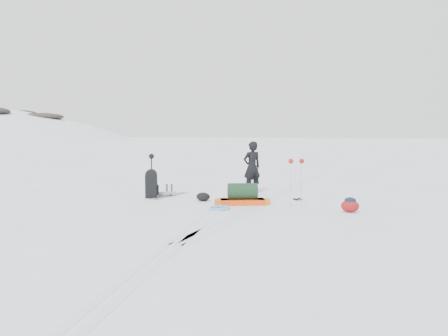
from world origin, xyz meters
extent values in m
plane|color=white|center=(0.00, 0.00, 0.00)|extent=(200.00, 200.00, 0.00)
ellipsoid|color=black|center=(-61.00, 64.00, 5.45)|extent=(7.80, 6.00, 1.32)
ellipsoid|color=black|center=(-50.00, 57.00, 4.46)|extent=(8.32, 6.40, 1.41)
cube|color=silver|center=(-0.12, 0.00, 0.00)|extent=(1.40, 17.97, 0.01)
cube|color=silver|center=(0.12, 0.00, 0.00)|extent=(1.40, 17.97, 0.01)
cube|color=silver|center=(1.28, 2.00, 0.00)|extent=(2.09, 13.88, 0.01)
cube|color=silver|center=(1.52, 2.00, 0.00)|extent=(2.09, 13.88, 0.01)
imported|color=black|center=(0.42, 1.82, 0.84)|extent=(0.73, 0.71, 1.68)
cube|color=#EB430D|center=(0.61, -0.43, 0.08)|extent=(1.31, 0.86, 0.15)
cylinder|color=orange|center=(1.13, -0.26, 0.08)|extent=(0.56, 0.56, 0.15)
cylinder|color=#D05A0C|center=(0.08, -0.61, 0.08)|extent=(0.56, 0.56, 0.15)
cylinder|color=black|center=(0.61, -0.43, 0.37)|extent=(0.90, 0.68, 0.44)
cube|color=black|center=(-2.31, 0.00, 0.34)|extent=(0.40, 0.34, 0.69)
cylinder|color=black|center=(-2.31, 0.00, 0.71)|extent=(0.39, 0.33, 0.33)
cube|color=black|center=(-2.15, 0.07, 0.25)|extent=(0.13, 0.19, 0.29)
cylinder|color=slate|center=(-1.98, 0.41, 0.07)|extent=(0.53, 0.41, 0.15)
cylinder|color=black|center=(-2.36, 0.17, 0.62)|extent=(0.03, 0.03, 1.24)
cylinder|color=black|center=(-2.34, 0.09, 0.62)|extent=(0.03, 0.03, 1.24)
torus|color=black|center=(-2.36, 0.17, 0.10)|extent=(0.11, 0.11, 0.01)
torus|color=black|center=(-2.34, 0.09, 0.10)|extent=(0.11, 0.11, 0.01)
sphere|color=black|center=(-2.35, 0.12, 1.26)|extent=(0.16, 0.16, 0.16)
cylinder|color=silver|center=(1.93, -0.57, 0.61)|extent=(0.03, 0.03, 1.21)
cylinder|color=silver|center=(2.21, -0.50, 0.61)|extent=(0.03, 0.03, 1.21)
torus|color=silver|center=(1.93, -0.57, 0.09)|extent=(0.11, 0.11, 0.01)
torus|color=#A5A7AC|center=(2.21, -0.50, 0.09)|extent=(0.11, 0.11, 0.01)
sphere|color=maroon|center=(1.93, -0.57, 1.23)|extent=(0.13, 0.13, 0.13)
sphere|color=maroon|center=(2.21, -0.50, 1.23)|extent=(0.13, 0.13, 0.13)
cube|color=gray|center=(-1.85, 0.48, 0.01)|extent=(0.51, 1.63, 0.01)
cube|color=#97999F|center=(-2.01, 0.53, 0.01)|extent=(0.51, 1.63, 0.01)
cube|color=black|center=(-1.85, 0.48, 0.04)|extent=(0.11, 0.18, 0.05)
cube|color=black|center=(-2.01, 0.53, 0.04)|extent=(0.11, 0.18, 0.05)
cube|color=silver|center=(1.95, 0.60, 0.01)|extent=(1.19, 1.25, 0.01)
cube|color=silver|center=(2.07, 0.72, 0.01)|extent=(1.19, 1.25, 0.01)
cube|color=black|center=(1.95, 0.60, 0.04)|extent=(0.16, 0.16, 0.05)
cube|color=black|center=(2.07, 0.72, 0.04)|extent=(0.16, 0.16, 0.05)
torus|color=#5AA8DB|center=(0.19, -1.28, 0.03)|extent=(0.71, 0.71, 0.06)
torus|color=#5E9BE4|center=(0.23, -1.24, 0.04)|extent=(0.56, 0.56, 0.05)
ellipsoid|color=maroon|center=(3.45, -0.84, 0.16)|extent=(0.54, 0.50, 0.32)
ellipsoid|color=black|center=(3.45, -0.84, 0.30)|extent=(0.35, 0.33, 0.15)
cylinder|color=slate|center=(-2.28, 1.14, 0.12)|extent=(0.09, 0.09, 0.25)
cylinder|color=#5A5E62|center=(-2.19, 1.33, 0.11)|extent=(0.09, 0.09, 0.23)
cylinder|color=black|center=(-2.28, 1.14, 0.26)|extent=(0.08, 0.08, 0.03)
cylinder|color=black|center=(-2.19, 1.33, 0.24)|extent=(0.08, 0.08, 0.03)
ellipsoid|color=black|center=(-0.62, -0.16, 0.13)|extent=(0.44, 0.35, 0.25)
camera|label=1|loc=(3.20, -12.04, 2.05)|focal=35.00mm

